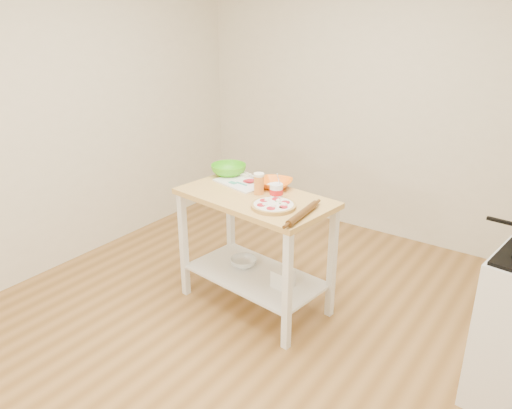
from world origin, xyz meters
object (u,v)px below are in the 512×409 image
object	(u,v)px
prep_island	(255,228)
spatula	(238,183)
orange_bowl	(275,184)
shelf_glass_bowl	(244,262)
pizza	(274,205)
rolling_pin	(303,214)
knife	(242,174)
cutting_board	(244,182)
shelf_bin	(283,278)
yogurt_tub	(276,191)
beer_pint	(259,184)
green_bowl	(229,170)

from	to	relation	value
prep_island	spatula	xyz separation A→B (m)	(-0.23, 0.10, 0.27)
orange_bowl	shelf_glass_bowl	bearing A→B (deg)	-136.06
orange_bowl	shelf_glass_bowl	size ratio (longest dim) A/B	1.20
pizza	shelf_glass_bowl	xyz separation A→B (m)	(-0.38, 0.17, -0.62)
rolling_pin	knife	bearing A→B (deg)	151.59
cutting_board	shelf_bin	xyz separation A→B (m)	(0.49, -0.20, -0.58)
yogurt_tub	rolling_pin	size ratio (longest dim) A/B	0.51
pizza	orange_bowl	size ratio (longest dim) A/B	1.22
yogurt_tub	beer_pint	bearing A→B (deg)	174.12
orange_bowl	shelf_glass_bowl	xyz separation A→B (m)	(-0.17, -0.17, -0.64)
prep_island	shelf_bin	distance (m)	0.42
cutting_board	spatula	size ratio (longest dim) A/B	2.96
knife	green_bowl	xyz separation A→B (m)	(-0.10, -0.04, 0.03)
knife	orange_bowl	size ratio (longest dim) A/B	1.09
prep_island	cutting_board	size ratio (longest dim) A/B	2.56
rolling_pin	shelf_bin	size ratio (longest dim) A/B	2.98
prep_island	knife	world-z (taller)	knife
pizza	shelf_bin	world-z (taller)	pizza
rolling_pin	cutting_board	bearing A→B (deg)	155.56
yogurt_tub	shelf_bin	xyz separation A→B (m)	(0.11, -0.06, -0.63)
orange_bowl	green_bowl	bearing A→B (deg)	176.21
knife	shelf_bin	world-z (taller)	knife
spatula	knife	world-z (taller)	knife
spatula	yogurt_tub	xyz separation A→B (m)	(0.39, -0.07, 0.04)
yogurt_tub	green_bowl	bearing A→B (deg)	159.40
yogurt_tub	rolling_pin	world-z (taller)	yogurt_tub
prep_island	shelf_glass_bowl	xyz separation A→B (m)	(-0.15, 0.05, -0.35)
spatula	rolling_pin	bearing A→B (deg)	-12.01
shelf_glass_bowl	rolling_pin	bearing A→B (deg)	-17.35
beer_pint	pizza	bearing A→B (deg)	-34.54
cutting_board	green_bowl	world-z (taller)	green_bowl
rolling_pin	green_bowl	bearing A→B (deg)	156.61
spatula	green_bowl	distance (m)	0.26
beer_pint	rolling_pin	bearing A→B (deg)	-21.44
knife	yogurt_tub	world-z (taller)	yogurt_tub
spatula	shelf_glass_bowl	world-z (taller)	spatula
shelf_glass_bowl	orange_bowl	bearing A→B (deg)	43.94
spatula	shelf_bin	bearing A→B (deg)	-7.50
prep_island	rolling_pin	world-z (taller)	rolling_pin
knife	shelf_glass_bowl	distance (m)	0.70
pizza	spatula	bearing A→B (deg)	155.19
cutting_board	knife	size ratio (longest dim) A/B	1.70
knife	shelf_glass_bowl	world-z (taller)	knife
shelf_bin	cutting_board	bearing A→B (deg)	157.47
pizza	spatula	distance (m)	0.51
green_bowl	shelf_bin	world-z (taller)	green_bowl
rolling_pin	shelf_bin	xyz separation A→B (m)	(-0.20, 0.11, -0.60)
cutting_board	yogurt_tub	distance (m)	0.42
shelf_glass_bowl	shelf_bin	size ratio (longest dim) A/B	1.58
shelf_bin	spatula	bearing A→B (deg)	165.67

